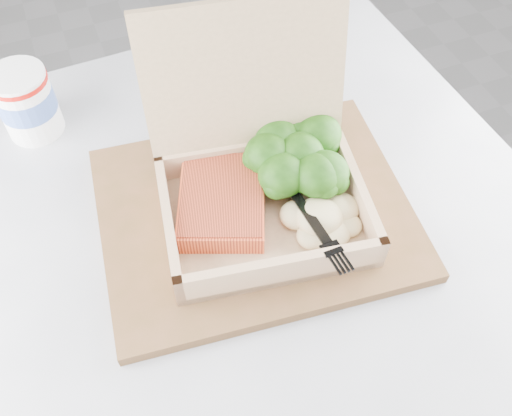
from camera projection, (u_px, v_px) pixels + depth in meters
name	position (u px, v px, depth m)	size (l,w,h in m)	color
floor	(59.00, 361.00, 1.30)	(4.00, 4.00, 0.00)	gray
cafe_table	(249.00, 290.00, 0.82)	(0.75, 0.75, 0.70)	black
serving_tray	(255.00, 212.00, 0.67)	(0.36, 0.29, 0.02)	brown
takeout_container	(258.00, 169.00, 0.63)	(0.25, 0.24, 0.21)	tan
salmon_fillet	(222.00, 201.00, 0.64)	(0.09, 0.12, 0.03)	orange
broccoli_pile	(300.00, 160.00, 0.66)	(0.13, 0.13, 0.05)	#2E6C18
mashed_potatoes	(319.00, 217.00, 0.63)	(0.09, 0.07, 0.03)	beige
plastic_fork	(299.00, 199.00, 0.63)	(0.02, 0.15, 0.02)	black
paper_cup	(26.00, 101.00, 0.72)	(0.07, 0.07, 0.09)	white
receipt	(199.00, 112.00, 0.78)	(0.08, 0.15, 0.00)	white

